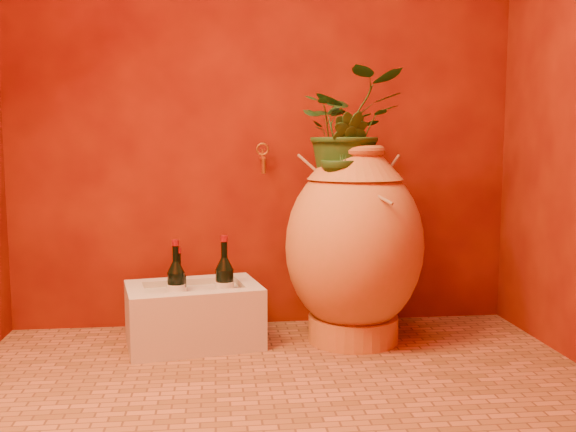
{
  "coord_description": "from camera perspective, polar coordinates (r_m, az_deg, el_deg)",
  "views": [
    {
      "loc": [
        -0.25,
        -2.21,
        0.92
      ],
      "look_at": [
        0.04,
        0.35,
        0.63
      ],
      "focal_mm": 40.0,
      "sensor_mm": 36.0,
      "label": 1
    }
  ],
  "objects": [
    {
      "name": "floor",
      "position": [
        2.41,
        -0.12,
        -15.96
      ],
      "size": [
        2.5,
        2.5,
        0.0
      ],
      "primitive_type": "plane",
      "color": "#9B5732",
      "rests_on": "ground"
    },
    {
      "name": "wall_back",
      "position": [
        3.23,
        -2.14,
        12.4
      ],
      "size": [
        2.5,
        0.02,
        2.5
      ],
      "primitive_type": "cube",
      "color": "#510A04",
      "rests_on": "ground"
    },
    {
      "name": "amphora",
      "position": [
        2.96,
        5.89,
        -2.57
      ],
      "size": [
        0.65,
        0.65,
        0.91
      ],
      "rotation": [
        0.0,
        0.0,
        0.03
      ],
      "color": "#B86933",
      "rests_on": "floor"
    },
    {
      "name": "stone_basin",
      "position": [
        2.99,
        -8.39,
        -8.78
      ],
      "size": [
        0.65,
        0.51,
        0.28
      ],
      "rotation": [
        0.0,
        0.0,
        0.19
      ],
      "color": "#BCB09C",
      "rests_on": "floor"
    },
    {
      "name": "wine_bottle_a",
      "position": [
        2.96,
        -9.68,
        -6.48
      ],
      "size": [
        0.07,
        0.07,
        0.3
      ],
      "color": "black",
      "rests_on": "stone_basin"
    },
    {
      "name": "wine_bottle_b",
      "position": [
        2.95,
        -9.9,
        -6.27
      ],
      "size": [
        0.08,
        0.08,
        0.34
      ],
      "color": "black",
      "rests_on": "stone_basin"
    },
    {
      "name": "wine_bottle_c",
      "position": [
        2.94,
        -5.66,
        -6.11
      ],
      "size": [
        0.09,
        0.09,
        0.35
      ],
      "color": "black",
      "rests_on": "stone_basin"
    },
    {
      "name": "wall_tap",
      "position": [
        3.14,
        -2.26,
        5.29
      ],
      "size": [
        0.06,
        0.13,
        0.15
      ],
      "color": "#AE7D28",
      "rests_on": "wall_back"
    },
    {
      "name": "plant_main",
      "position": [
        2.95,
        5.35,
        7.78
      ],
      "size": [
        0.53,
        0.47,
        0.52
      ],
      "primitive_type": "imported",
      "rotation": [
        0.0,
        0.0,
        0.16
      ],
      "color": "#204719",
      "rests_on": "amphora"
    },
    {
      "name": "plant_side",
      "position": [
        2.83,
        4.98,
        5.43
      ],
      "size": [
        0.25,
        0.22,
        0.37
      ],
      "primitive_type": "imported",
      "rotation": [
        0.0,
        0.0,
        -0.34
      ],
      "color": "#204719",
      "rests_on": "amphora"
    }
  ]
}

